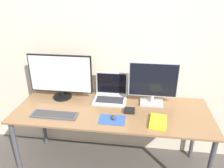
{
  "coord_description": "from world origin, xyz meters",
  "views": [
    {
      "loc": [
        0.24,
        -1.45,
        1.82
      ],
      "look_at": [
        -0.01,
        0.45,
        0.96
      ],
      "focal_mm": 35.0,
      "sensor_mm": 36.0,
      "label": 1
    }
  ],
  "objects_px": {
    "monitor_right": "(153,83)",
    "laptop": "(111,93)",
    "mouse": "(113,117)",
    "keyboard": "(54,115)",
    "power_brick": "(130,111)",
    "book": "(158,122)",
    "monitor_left": "(60,76)"
  },
  "relations": [
    {
      "from": "laptop",
      "to": "mouse",
      "type": "xyz_separation_m",
      "value": [
        0.08,
        -0.39,
        -0.04
      ]
    },
    {
      "from": "monitor_left",
      "to": "mouse",
      "type": "relative_size",
      "value": 10.59
    },
    {
      "from": "monitor_right",
      "to": "power_brick",
      "type": "distance_m",
      "value": 0.36
    },
    {
      "from": "mouse",
      "to": "keyboard",
      "type": "bearing_deg",
      "value": -178.66
    },
    {
      "from": "laptop",
      "to": "book",
      "type": "xyz_separation_m",
      "value": [
        0.47,
        -0.4,
        -0.05
      ]
    },
    {
      "from": "monitor_left",
      "to": "laptop",
      "type": "bearing_deg",
      "value": 5.65
    },
    {
      "from": "monitor_right",
      "to": "mouse",
      "type": "distance_m",
      "value": 0.53
    },
    {
      "from": "power_brick",
      "to": "keyboard",
      "type": "bearing_deg",
      "value": -167.22
    },
    {
      "from": "monitor_left",
      "to": "mouse",
      "type": "height_order",
      "value": "monitor_left"
    },
    {
      "from": "mouse",
      "to": "monitor_right",
      "type": "bearing_deg",
      "value": 45.01
    },
    {
      "from": "power_brick",
      "to": "mouse",
      "type": "bearing_deg",
      "value": -133.55
    },
    {
      "from": "monitor_right",
      "to": "book",
      "type": "relative_size",
      "value": 2.07
    },
    {
      "from": "mouse",
      "to": "power_brick",
      "type": "xyz_separation_m",
      "value": [
        0.13,
        0.14,
        -0.0
      ]
    },
    {
      "from": "monitor_right",
      "to": "laptop",
      "type": "relative_size",
      "value": 1.41
    },
    {
      "from": "keyboard",
      "to": "monitor_left",
      "type": "bearing_deg",
      "value": 97.78
    },
    {
      "from": "keyboard",
      "to": "mouse",
      "type": "distance_m",
      "value": 0.54
    },
    {
      "from": "mouse",
      "to": "book",
      "type": "height_order",
      "value": "mouse"
    },
    {
      "from": "laptop",
      "to": "power_brick",
      "type": "bearing_deg",
      "value": -49.77
    },
    {
      "from": "monitor_right",
      "to": "mouse",
      "type": "bearing_deg",
      "value": -134.99
    },
    {
      "from": "keyboard",
      "to": "book",
      "type": "xyz_separation_m",
      "value": [
        0.93,
        0.01,
        0.01
      ]
    },
    {
      "from": "monitor_left",
      "to": "book",
      "type": "bearing_deg",
      "value": -19.52
    },
    {
      "from": "laptop",
      "to": "keyboard",
      "type": "height_order",
      "value": "laptop"
    },
    {
      "from": "monitor_left",
      "to": "keyboard",
      "type": "bearing_deg",
      "value": -82.22
    },
    {
      "from": "keyboard",
      "to": "laptop",
      "type": "bearing_deg",
      "value": 41.27
    },
    {
      "from": "monitor_left",
      "to": "power_brick",
      "type": "distance_m",
      "value": 0.79
    },
    {
      "from": "power_brick",
      "to": "monitor_left",
      "type": "bearing_deg",
      "value": 164.42
    },
    {
      "from": "monitor_right",
      "to": "keyboard",
      "type": "bearing_deg",
      "value": -158.13
    },
    {
      "from": "monitor_left",
      "to": "mouse",
      "type": "xyz_separation_m",
      "value": [
        0.59,
        -0.34,
        -0.23
      ]
    },
    {
      "from": "keyboard",
      "to": "book",
      "type": "height_order",
      "value": "book"
    },
    {
      "from": "monitor_left",
      "to": "laptop",
      "type": "relative_size",
      "value": 1.94
    },
    {
      "from": "monitor_left",
      "to": "keyboard",
      "type": "distance_m",
      "value": 0.43
    },
    {
      "from": "monitor_left",
      "to": "power_brick",
      "type": "height_order",
      "value": "monitor_left"
    }
  ]
}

